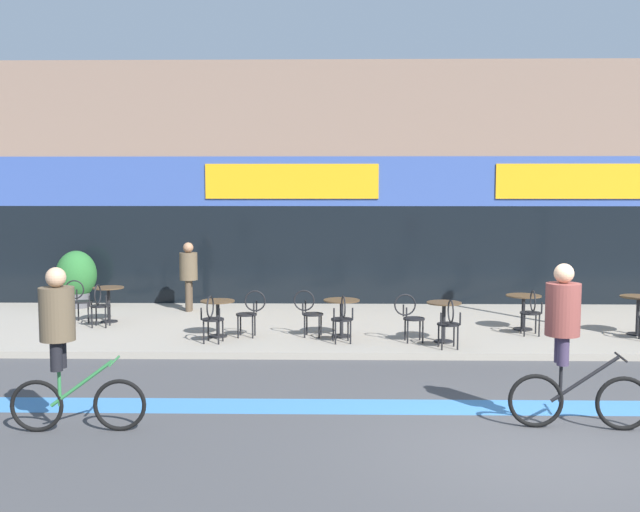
# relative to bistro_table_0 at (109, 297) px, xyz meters

# --- Properties ---
(ground_plane) EXTENTS (120.00, 120.00, 0.00)m
(ground_plane) POSITION_rel_bistro_table_0_xyz_m (7.27, -7.38, -0.65)
(ground_plane) COLOR #424244
(sidewalk_slab) EXTENTS (40.00, 5.50, 0.12)m
(sidewalk_slab) POSITION_rel_bistro_table_0_xyz_m (7.27, -0.13, -0.59)
(sidewalk_slab) COLOR gray
(sidewalk_slab) RESTS_ON ground
(storefront_facade) EXTENTS (40.00, 4.06, 6.03)m
(storefront_facade) POSITION_rel_bistro_table_0_xyz_m (7.27, 4.58, 2.35)
(storefront_facade) COLOR #7F6656
(storefront_facade) RESTS_ON ground
(bike_lane_stripe) EXTENTS (36.00, 0.70, 0.01)m
(bike_lane_stripe) POSITION_rel_bistro_table_0_xyz_m (7.27, -5.64, -0.65)
(bike_lane_stripe) COLOR #3D7AB7
(bike_lane_stripe) RESTS_ON ground
(bistro_table_0) EXTENTS (0.65, 0.65, 0.75)m
(bistro_table_0) POSITION_rel_bistro_table_0_xyz_m (0.00, 0.00, 0.00)
(bistro_table_0) COLOR black
(bistro_table_0) RESTS_ON sidewalk_slab
(bistro_table_1) EXTENTS (0.65, 0.65, 0.70)m
(bistro_table_1) POSITION_rel_bistro_table_0_xyz_m (2.56, -1.51, -0.03)
(bistro_table_1) COLOR black
(bistro_table_1) RESTS_ON sidewalk_slab
(bistro_table_2) EXTENTS (0.69, 0.69, 0.72)m
(bistro_table_2) POSITION_rel_bistro_table_0_xyz_m (4.93, -1.46, -0.02)
(bistro_table_2) COLOR black
(bistro_table_2) RESTS_ON sidewalk_slab
(bistro_table_3) EXTENTS (0.64, 0.64, 0.75)m
(bistro_table_3) POSITION_rel_bistro_table_0_xyz_m (6.82, -1.91, -0.00)
(bistro_table_3) COLOR black
(bistro_table_3) RESTS_ON sidewalk_slab
(bistro_table_4) EXTENTS (0.70, 0.70, 0.70)m
(bistro_table_4) POSITION_rel_bistro_table_0_xyz_m (8.59, -0.69, -0.03)
(bistro_table_4) COLOR black
(bistro_table_4) RESTS_ON sidewalk_slab
(bistro_table_5) EXTENTS (0.69, 0.69, 0.76)m
(bistro_table_5) POSITION_rel_bistro_table_0_xyz_m (10.69, -1.15, 0.01)
(bistro_table_5) COLOR black
(bistro_table_5) RESTS_ON sidewalk_slab
(cafe_chair_0_near) EXTENTS (0.40, 0.58, 0.90)m
(cafe_chair_0_near) POSITION_rel_bistro_table_0_xyz_m (0.00, -0.63, -0.01)
(cafe_chair_0_near) COLOR black
(cafe_chair_0_near) RESTS_ON sidewalk_slab
(cafe_chair_0_side) EXTENTS (0.59, 0.43, 0.90)m
(cafe_chair_0_side) POSITION_rel_bistro_table_0_xyz_m (-0.63, -0.01, -0.01)
(cafe_chair_0_side) COLOR black
(cafe_chair_0_side) RESTS_ON sidewalk_slab
(cafe_chair_1_near) EXTENTS (0.45, 0.60, 0.90)m
(cafe_chair_1_near) POSITION_rel_bistro_table_0_xyz_m (2.55, -2.13, -0.01)
(cafe_chair_1_near) COLOR black
(cafe_chair_1_near) RESTS_ON sidewalk_slab
(cafe_chair_1_side) EXTENTS (0.58, 0.42, 0.90)m
(cafe_chair_1_side) POSITION_rel_bistro_table_0_xyz_m (3.19, -1.51, -0.01)
(cafe_chair_1_side) COLOR black
(cafe_chair_1_side) RESTS_ON sidewalk_slab
(cafe_chair_2_near) EXTENTS (0.45, 0.60, 0.90)m
(cafe_chair_2_near) POSITION_rel_bistro_table_0_xyz_m (4.94, -2.09, -0.01)
(cafe_chair_2_near) COLOR black
(cafe_chair_2_near) RESTS_ON sidewalk_slab
(cafe_chair_2_side) EXTENTS (0.59, 0.44, 0.90)m
(cafe_chair_2_side) POSITION_rel_bistro_table_0_xyz_m (4.31, -1.45, -0.01)
(cafe_chair_2_side) COLOR black
(cafe_chair_2_side) RESTS_ON sidewalk_slab
(cafe_chair_3_near) EXTENTS (0.43, 0.59, 0.90)m
(cafe_chair_3_near) POSITION_rel_bistro_table_0_xyz_m (6.83, -2.54, -0.01)
(cafe_chair_3_near) COLOR black
(cafe_chair_3_near) RESTS_ON sidewalk_slab
(cafe_chair_3_side) EXTENTS (0.59, 0.43, 0.90)m
(cafe_chair_3_side) POSITION_rel_bistro_table_0_xyz_m (6.20, -1.92, -0.01)
(cafe_chair_3_side) COLOR black
(cafe_chair_3_side) RESTS_ON sidewalk_slab
(cafe_chair_4_near) EXTENTS (0.41, 0.58, 0.90)m
(cafe_chair_4_near) POSITION_rel_bistro_table_0_xyz_m (8.59, -1.31, -0.01)
(cafe_chair_4_near) COLOR black
(cafe_chair_4_near) RESTS_ON sidewalk_slab
(planter_pot) EXTENTS (0.94, 0.94, 1.35)m
(planter_pot) POSITION_rel_bistro_table_0_xyz_m (-1.35, 1.93, 0.19)
(planter_pot) COLOR #4C4C51
(planter_pot) RESTS_ON sidewalk_slab
(cyclist_0) EXTENTS (1.65, 0.50, 2.03)m
(cyclist_0) POSITION_rel_bistro_table_0_xyz_m (1.49, -6.75, 0.53)
(cyclist_0) COLOR black
(cyclist_0) RESTS_ON ground
(cyclist_1) EXTENTS (1.73, 0.53, 2.06)m
(cyclist_1) POSITION_rel_bistro_table_0_xyz_m (7.66, -6.51, 0.53)
(cyclist_1) COLOR black
(cyclist_1) RESTS_ON ground
(pedestrian_near_end) EXTENTS (0.41, 0.41, 1.59)m
(pedestrian_near_end) POSITION_rel_bistro_table_0_xyz_m (1.43, 1.45, 0.42)
(pedestrian_near_end) COLOR #4C3D2D
(pedestrian_near_end) RESTS_ON sidewalk_slab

